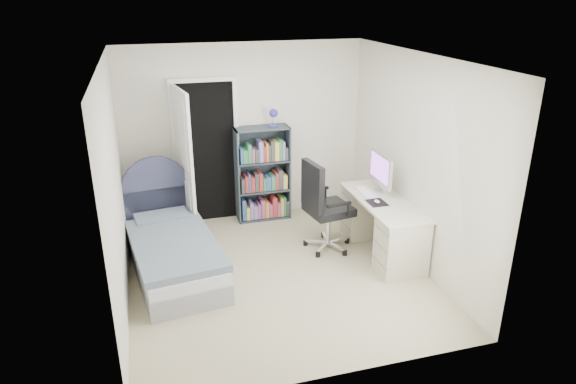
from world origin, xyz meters
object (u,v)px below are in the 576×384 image
object	(u,v)px
bed	(172,250)
nightstand	(156,204)
desk	(382,224)
office_chair	(322,202)
bookcase	(264,178)
floor_lamp	(183,187)

from	to	relation	value
bed	nightstand	bearing A→B (deg)	96.32
desk	office_chair	distance (m)	0.80
office_chair	bed	bearing A→B (deg)	-179.68
bookcase	office_chair	xyz separation A→B (m)	(0.48, -1.18, 0.03)
nightstand	bookcase	distance (m)	1.55
desk	nightstand	bearing A→B (deg)	152.32
nightstand	bookcase	world-z (taller)	bookcase
bookcase	desk	distance (m)	1.89
nightstand	office_chair	xyz separation A→B (m)	(2.01, -1.13, 0.25)
bed	desk	xyz separation A→B (m)	(2.58, -0.28, 0.13)
nightstand	desk	distance (m)	3.06
floor_lamp	nightstand	bearing A→B (deg)	-166.11
nightstand	desk	xyz separation A→B (m)	(2.71, -1.42, -0.01)
bed	floor_lamp	xyz separation A→B (m)	(0.26, 1.24, 0.32)
nightstand	floor_lamp	size ratio (longest dim) A/B	0.43
bookcase	nightstand	bearing A→B (deg)	-178.31
bed	bookcase	world-z (taller)	bookcase
desk	bookcase	bearing A→B (deg)	128.80
bed	desk	bearing A→B (deg)	-6.18
floor_lamp	bookcase	bearing A→B (deg)	-2.59
bed	nightstand	distance (m)	1.16
bed	bookcase	size ratio (longest dim) A/B	1.24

